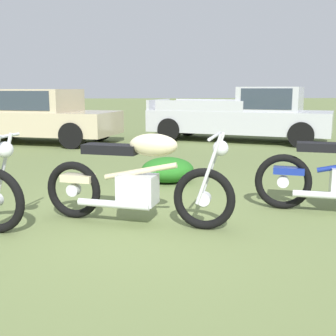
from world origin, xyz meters
The scene contains 5 objects.
ground_plane centered at (0.00, 0.00, 0.00)m, with size 120.00×120.00×0.00m, color olive.
motorcycle_cream centered at (-0.05, 0.05, 0.49)m, with size 2.04×1.01×1.02m.
car_beige centered at (-2.74, 7.37, 0.80)m, with size 4.62×3.08×1.43m.
pickup_truck_silver centered at (3.05, 7.23, 0.75)m, with size 5.16×3.72×1.49m.
shrub_low centered at (0.43, 2.12, 0.20)m, with size 0.82×0.74×0.39m.
Camera 1 is at (-0.08, -4.45, 1.45)m, focal length 45.93 mm.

